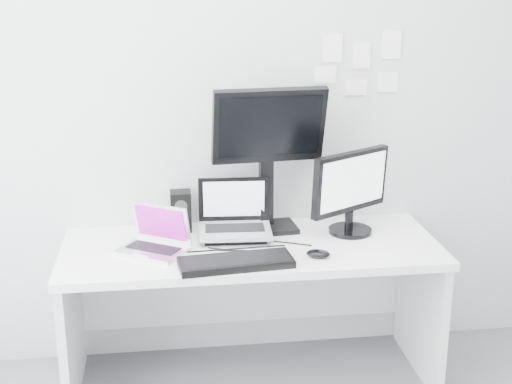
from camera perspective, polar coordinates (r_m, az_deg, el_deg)
back_wall at (r=3.62m, az=-1.08°, el=7.03°), size 3.60×0.00×3.60m
desk at (r=3.60m, az=-0.36°, el=-9.62°), size 1.80×0.70×0.73m
macbook at (r=3.35m, az=-8.32°, el=-2.97°), size 0.38×0.36×0.23m
speaker at (r=3.62m, az=-5.96°, el=-1.50°), size 0.12×0.12×0.20m
dell_laptop at (r=3.48m, az=-1.69°, el=-1.45°), size 0.37×0.29×0.29m
rear_monitor at (r=3.53m, az=0.94°, el=2.70°), size 0.57×0.25×0.75m
samsung_monitor at (r=3.57m, az=7.58°, el=0.05°), size 0.52×0.43×0.43m
keyboard at (r=3.21m, az=-1.60°, el=-5.60°), size 0.52×0.23×0.03m
mouse at (r=3.31m, az=4.94°, el=-4.89°), size 0.13×0.11×0.04m
wall_note_0 at (r=3.65m, az=6.09°, el=11.31°), size 0.10×0.00×0.14m
wall_note_1 at (r=3.69m, az=8.37°, el=10.67°), size 0.09×0.00×0.13m
wall_note_2 at (r=3.73m, az=10.67°, el=11.39°), size 0.10×0.00×0.14m
wall_note_3 at (r=3.71m, az=7.96°, el=8.21°), size 0.11×0.00×0.08m
wall_note_4 at (r=3.66m, az=5.49°, el=9.24°), size 0.11×0.00×0.09m
wall_note_5 at (r=3.75m, az=10.37°, el=8.55°), size 0.11×0.00×0.10m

